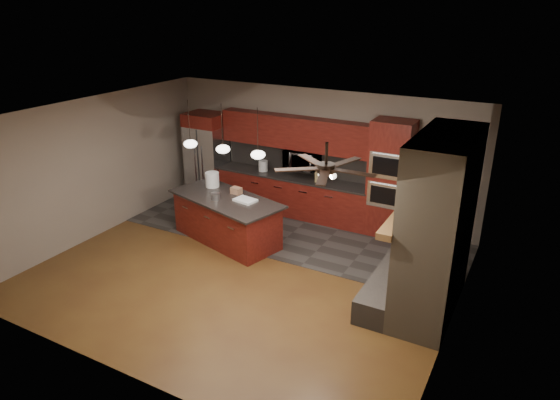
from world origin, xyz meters
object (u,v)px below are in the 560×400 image
Objects in this scene: microwave at (302,159)px; paint_tray at (245,200)px; white_bucket at (212,180)px; oven_tower at (390,179)px; paint_can at (215,196)px; cardboard_box at (236,191)px; refrigerator at (207,157)px; kitchen_island at (227,219)px; counter_bucket at (263,166)px; counter_box at (320,177)px.

paint_tray is at bearing -99.19° from microwave.
paint_tray is at bearing -19.42° from white_bucket.
microwave is at bearing 178.34° from oven_tower.
white_bucket reaches higher than paint_can.
cardboard_box is (-0.37, 0.25, 0.04)m from paint_tray.
cardboard_box is (-0.67, -1.60, -0.32)m from microwave.
white_bucket is at bearing -50.42° from refrigerator.
refrigerator is 2.31m from cardboard_box.
kitchen_island is at bearing -33.55° from white_bucket.
paint_can is at bearing -50.13° from white_bucket.
paint_can is 0.60m from paint_tray.
kitchen_island is (-2.71, -1.82, -0.73)m from oven_tower.
counter_bucket is at bearing 3.11° from refrigerator.
kitchen_island is at bearing -83.14° from counter_bucket.
counter_bucket is (-0.22, 1.83, 0.55)m from kitchen_island.
refrigerator is at bearing -176.93° from microwave.
paint_tray is (1.03, -0.36, -0.13)m from white_bucket.
microwave reaches higher than kitchen_island.
oven_tower is 11.70× the size of cardboard_box.
paint_can is 0.49m from cardboard_box.
refrigerator is 0.81× the size of kitchen_island.
paint_tray is at bearing -28.66° from cardboard_box.
counter_bucket is (-2.93, 0.01, -0.17)m from oven_tower.
refrigerator is at bearing 150.00° from kitchen_island.
white_bucket is 2.29m from counter_box.
cardboard_box is 1.89m from counter_box.
refrigerator reaches higher than counter_box.
oven_tower is at bearing -5.70° from counter_box.
kitchen_island is at bearing -146.07° from oven_tower.
paint_can is (-0.13, -0.16, 0.52)m from kitchen_island.
counter_box reaches higher than cardboard_box.
refrigerator reaches higher than paint_can.
kitchen_island is 6.21× the size of paint_tray.
refrigerator is 1.50m from counter_bucket.
kitchen_island is at bearing -45.59° from refrigerator.
white_bucket is 1.35× the size of counter_box.
microwave is at bearing 48.28° from white_bucket.
refrigerator is (-4.42, -0.07, -0.15)m from oven_tower.
microwave is 2.41× the size of white_bucket.
oven_tower is 10.01× the size of counter_bucket.
kitchen_island is 2.23m from counter_box.
cardboard_box is at bearing 92.64° from kitchen_island.
kitchen_island is (-0.73, -1.88, -0.84)m from microwave.
paint_tray is at bearing -121.58° from counter_box.
counter_box is (1.16, 1.50, 0.03)m from cardboard_box.
counter_bucket is 1.06× the size of counter_box.
counter_box is (2.94, 0.03, -0.03)m from refrigerator.
refrigerator is 2.94m from counter_box.
counter_box reaches higher than paint_can.
kitchen_island is (1.71, -1.75, -0.58)m from refrigerator.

